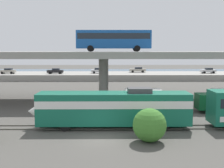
% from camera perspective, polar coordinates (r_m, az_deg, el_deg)
% --- Properties ---
extents(ground_plane, '(260.00, 260.00, 0.00)m').
position_cam_1_polar(ground_plane, '(26.57, -2.51, -10.89)').
color(ground_plane, '#4C4944').
extents(rail_strip_near, '(110.00, 0.12, 0.12)m').
position_cam_1_polar(rail_strip_near, '(29.70, -2.29, -8.86)').
color(rail_strip_near, '#59544C').
rests_on(rail_strip_near, ground_plane).
extents(rail_strip_far, '(110.00, 0.12, 0.12)m').
position_cam_1_polar(rail_strip_far, '(31.08, -2.21, -8.15)').
color(rail_strip_far, '#59544C').
rests_on(rail_strip_far, ground_plane).
extents(train_locomotive, '(16.65, 3.04, 4.18)m').
position_cam_1_polar(train_locomotive, '(29.89, -1.16, -4.55)').
color(train_locomotive, '#14664C').
rests_on(train_locomotive, ground_plane).
extents(highway_overpass, '(96.00, 12.28, 7.77)m').
position_cam_1_polar(highway_overpass, '(45.33, -1.69, 5.48)').
color(highway_overpass, gray).
rests_on(highway_overpass, ground_plane).
extents(transit_bus_on_overpass, '(12.00, 2.68, 3.40)m').
position_cam_1_polar(transit_bus_on_overpass, '(47.42, 0.31, 8.90)').
color(transit_bus_on_overpass, '#14478C').
rests_on(transit_bus_on_overpass, highway_overpass).
extents(service_truck_east, '(6.80, 2.46, 3.04)m').
position_cam_1_polar(service_truck_east, '(37.59, 7.44, -3.13)').
color(service_truck_east, '#0C4C26').
rests_on(service_truck_east, ground_plane).
extents(pier_parking_lot, '(75.98, 13.62, 1.62)m').
position_cam_1_polar(pier_parking_lot, '(80.64, -1.17, 1.60)').
color(pier_parking_lot, gray).
rests_on(pier_parking_lot, ground_plane).
extents(parked_car_0, '(4.26, 1.88, 1.50)m').
position_cam_1_polar(parked_car_0, '(79.46, -11.10, 2.55)').
color(parked_car_0, black).
rests_on(parked_car_0, pier_parking_lot).
extents(parked_car_1, '(4.25, 1.86, 1.50)m').
position_cam_1_polar(parked_car_1, '(79.77, -2.63, 2.68)').
color(parked_car_1, '#B7B7BC').
rests_on(parked_car_1, pier_parking_lot).
extents(parked_car_2, '(4.07, 1.88, 1.50)m').
position_cam_1_polar(parked_car_2, '(83.12, -19.85, 2.45)').
color(parked_car_2, '#9E998C').
rests_on(parked_car_2, pier_parking_lot).
extents(parked_car_3, '(4.03, 1.85, 1.50)m').
position_cam_1_polar(parked_car_3, '(83.94, 18.45, 2.55)').
color(parked_car_3, '#B7B7BC').
rests_on(parked_car_3, pier_parking_lot).
extents(parked_car_4, '(4.62, 1.86, 1.50)m').
position_cam_1_polar(parked_car_4, '(83.17, 5.10, 2.83)').
color(parked_car_4, '#9E998C').
rests_on(parked_car_4, pier_parking_lot).
extents(harbor_water, '(140.00, 36.00, 0.01)m').
position_cam_1_polar(harbor_water, '(103.62, -1.03, 2.30)').
color(harbor_water, '#385B7A').
rests_on(harbor_water, ground_plane).
extents(shrub_right, '(2.98, 2.98, 2.98)m').
position_cam_1_polar(shrub_right, '(25.77, 7.41, -8.05)').
color(shrub_right, '#3D7B2C').
rests_on(shrub_right, ground_plane).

